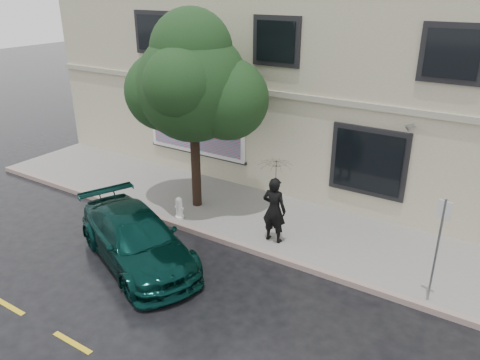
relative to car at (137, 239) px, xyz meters
The scene contains 12 objects.
ground 1.33m from the car, 25.95° to the left, with size 90.00×90.00×0.00m, color black.
sidewalk 3.93m from the car, 74.67° to the left, with size 20.00×3.50×0.15m, color gray.
curb 2.33m from the car, 62.80° to the left, with size 20.00×0.18×0.16m, color gray.
road_marking 3.24m from the car, 71.09° to the right, with size 19.00×0.12×0.01m, color gold.
building 9.96m from the car, 83.81° to the left, with size 20.00×8.12×7.00m.
billboard 6.00m from the car, 111.84° to the left, with size 4.30×0.16×2.20m.
car is the anchor object (origin of this frame).
pedestrian 3.76m from the car, 45.59° to the left, with size 0.69×0.45×1.90m, color black.
umbrella 4.12m from the car, 45.59° to the left, with size 1.00×1.00×0.74m, color black.
street_tree 4.77m from the car, 100.06° to the left, with size 3.33×3.33×5.55m.
fire_hydrant 2.36m from the car, 101.61° to the left, with size 0.29×0.27×0.70m.
sign_pole 7.30m from the car, 17.72° to the left, with size 0.30×0.11×2.54m.
Camera 1 is at (6.97, -8.00, 6.82)m, focal length 35.00 mm.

